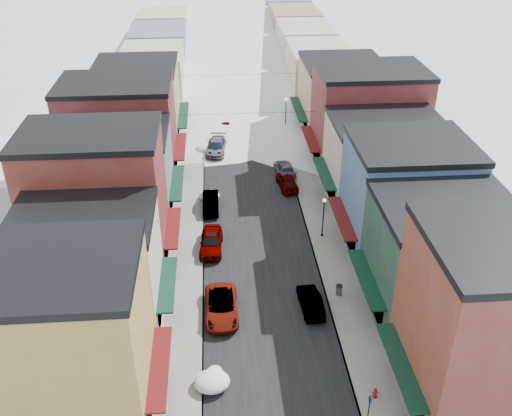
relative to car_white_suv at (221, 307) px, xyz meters
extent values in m
cube|color=black|center=(3.58, 47.58, -0.77)|extent=(10.00, 160.00, 0.01)
cube|color=gray|center=(-3.02, 47.58, -0.70)|extent=(3.20, 160.00, 0.15)
cube|color=gray|center=(10.18, 47.58, -0.70)|extent=(3.20, 160.00, 0.15)
cube|color=slate|center=(-1.47, 47.58, -0.70)|extent=(0.10, 160.00, 0.15)
cube|color=slate|center=(8.63, 47.58, -0.70)|extent=(0.10, 160.00, 0.15)
cube|color=#B68F43|center=(-9.62, -8.42, 4.73)|extent=(10.00, 8.50, 11.00)
cube|color=black|center=(-9.62, -8.42, 10.48)|extent=(10.20, 8.70, 0.50)
cube|color=#5A0F10|center=(-4.02, -8.42, 2.43)|extent=(1.20, 7.22, 0.15)
cube|color=beige|center=(-9.62, 0.08, 3.73)|extent=(10.00, 8.00, 9.00)
cube|color=black|center=(-9.62, 0.08, 8.48)|extent=(10.20, 8.20, 0.50)
cube|color=#0D3020|center=(-4.02, 0.08, 2.43)|extent=(1.20, 6.80, 0.15)
cube|color=maroon|center=(-10.12, 8.08, 5.23)|extent=(11.00, 8.00, 12.00)
cube|color=black|center=(-10.12, 8.08, 11.48)|extent=(11.20, 8.20, 0.50)
cube|color=#5A0F10|center=(-4.02, 8.08, 2.43)|extent=(1.20, 6.80, 0.15)
cube|color=slate|center=(-9.62, 16.58, 3.48)|extent=(10.00, 9.00, 8.50)
cube|color=black|center=(-9.62, 16.58, 7.98)|extent=(10.20, 9.20, 0.50)
cube|color=#0D3020|center=(-4.02, 16.58, 2.43)|extent=(1.20, 7.65, 0.15)
cube|color=maroon|center=(-10.62, 25.58, 4.48)|extent=(12.00, 9.00, 10.50)
cube|color=black|center=(-10.62, 25.58, 9.98)|extent=(12.20, 9.20, 0.50)
cube|color=#5A0F10|center=(-4.02, 25.58, 2.43)|extent=(1.20, 7.65, 0.15)
cube|color=#9C8B66|center=(-9.62, 35.58, 3.98)|extent=(10.00, 11.00, 9.50)
cube|color=black|center=(-9.62, 35.58, 8.98)|extent=(10.20, 11.20, 0.50)
cube|color=#0D3020|center=(-4.02, 35.58, 2.43)|extent=(1.20, 9.35, 0.15)
cube|color=brown|center=(17.28, -9.42, 5.23)|extent=(11.00, 9.00, 12.00)
cube|color=#0D3020|center=(11.18, -9.42, 2.43)|extent=(1.20, 7.65, 0.15)
cube|color=#1C3B2F|center=(16.78, -0.42, 3.73)|extent=(10.00, 9.00, 9.00)
cube|color=black|center=(16.78, -0.42, 8.48)|extent=(10.20, 9.20, 0.50)
cube|color=#0D3020|center=(11.18, -0.42, 2.43)|extent=(1.20, 7.65, 0.15)
cube|color=#3F668F|center=(16.78, 8.58, 4.23)|extent=(10.00, 9.00, 10.00)
cube|color=black|center=(16.78, 8.58, 9.48)|extent=(10.20, 9.20, 0.50)
cube|color=#5A0F10|center=(11.18, 8.58, 2.43)|extent=(1.20, 7.65, 0.15)
cube|color=beige|center=(17.28, 17.58, 3.48)|extent=(11.00, 9.00, 8.50)
cube|color=black|center=(17.28, 17.58, 7.98)|extent=(11.20, 9.20, 0.50)
cube|color=#0D3020|center=(11.18, 17.58, 2.43)|extent=(1.20, 7.65, 0.15)
cube|color=maroon|center=(17.78, 26.58, 4.73)|extent=(12.00, 9.00, 11.00)
cube|color=black|center=(17.78, 26.58, 10.48)|extent=(12.20, 9.20, 0.50)
cube|color=#5A0F10|center=(11.18, 26.58, 2.43)|extent=(1.20, 7.65, 0.15)
cube|color=tan|center=(16.78, 36.58, 3.73)|extent=(10.00, 11.00, 9.00)
cube|color=black|center=(16.78, 36.58, 8.48)|extent=(10.20, 11.20, 0.50)
cube|color=#0D3020|center=(11.18, 36.58, 2.43)|extent=(1.20, 9.35, 0.15)
cube|color=gray|center=(-8.92, 49.58, 3.23)|extent=(9.00, 13.00, 8.00)
cube|color=gray|center=(16.08, 49.58, 3.23)|extent=(9.00, 13.00, 8.00)
cube|color=gray|center=(-8.92, 63.58, 3.23)|extent=(9.00, 13.00, 8.00)
cube|color=gray|center=(16.08, 63.58, 3.23)|extent=(9.00, 13.00, 8.00)
cube|color=gray|center=(-8.92, 77.58, 3.23)|extent=(9.00, 13.00, 8.00)
cube|color=gray|center=(16.08, 77.58, 3.23)|extent=(9.00, 13.00, 8.00)
cube|color=gray|center=(-8.92, 91.58, 3.23)|extent=(9.00, 13.00, 8.00)
cube|color=gray|center=(16.08, 91.58, 3.23)|extent=(9.00, 13.00, 8.00)
cylinder|color=black|center=(3.58, 27.58, 5.43)|extent=(16.40, 0.04, 0.04)
cylinder|color=black|center=(3.58, 42.58, 5.43)|extent=(16.40, 0.04, 0.04)
imported|color=white|center=(0.00, 0.00, 0.00)|extent=(2.61, 5.57, 1.54)
imported|color=#A1A3A9|center=(-0.72, 9.19, 0.09)|extent=(2.35, 5.17, 1.72)
imported|color=black|center=(-0.72, 16.52, 0.00)|extent=(1.65, 4.68, 1.54)
imported|color=#A0A4A8|center=(0.08, 30.43, 0.05)|extent=(2.99, 5.91, 1.65)
imported|color=black|center=(7.08, 0.15, -0.05)|extent=(1.77, 4.46, 1.44)
imported|color=#9A9CA3|center=(7.74, 20.65, 0.01)|extent=(2.33, 4.76, 1.56)
imported|color=black|center=(7.88, 23.98, -0.07)|extent=(2.45, 5.00, 1.40)
imported|color=gray|center=(1.40, 36.79, 0.01)|extent=(2.39, 4.77, 1.56)
imported|color=silver|center=(5.72, 50.95, 0.03)|extent=(2.85, 5.87, 1.61)
cylinder|color=#B80917|center=(9.88, -9.16, -0.57)|extent=(0.33, 0.33, 0.10)
cylinder|color=#B80917|center=(9.88, -9.16, -0.33)|extent=(0.24, 0.24, 0.59)
sphere|color=#B80917|center=(9.88, -9.16, 0.01)|extent=(0.26, 0.26, 0.26)
cylinder|color=#B80917|center=(9.88, -9.16, -0.23)|extent=(0.44, 0.10, 0.10)
cylinder|color=black|center=(8.87, -11.17, 0.60)|extent=(0.07, 0.07, 2.44)
cube|color=navy|center=(8.87, -11.17, 1.49)|extent=(0.14, 0.32, 0.44)
cylinder|color=#505355|center=(9.66, 1.57, -0.19)|extent=(0.50, 0.50, 0.87)
cylinder|color=black|center=(9.66, 1.57, 0.27)|extent=(0.54, 0.54, 0.06)
cylinder|color=black|center=(9.87, 10.50, -0.57)|extent=(0.28, 0.28, 0.09)
cylinder|color=black|center=(9.87, 10.50, 1.23)|extent=(0.11, 0.11, 3.71)
sphere|color=white|center=(9.87, 10.50, 3.23)|extent=(0.33, 0.33, 0.33)
cylinder|color=black|center=(9.43, 36.14, -0.56)|extent=(0.33, 0.33, 0.11)
cylinder|color=black|center=(9.43, 36.14, 1.60)|extent=(0.13, 0.13, 4.45)
sphere|color=white|center=(9.43, 36.14, 3.99)|extent=(0.40, 0.40, 0.40)
ellipsoid|color=white|center=(-0.82, -7.38, -0.25)|extent=(2.47, 2.09, 1.04)
ellipsoid|color=white|center=(-0.62, -6.18, -0.51)|extent=(1.05, 0.95, 0.53)
ellipsoid|color=white|center=(-0.85, 18.62, -0.30)|extent=(2.22, 1.88, 0.94)
ellipsoid|color=white|center=(-0.65, 19.82, -0.53)|extent=(0.95, 0.85, 0.47)
ellipsoid|color=white|center=(-1.32, 30.69, -0.25)|extent=(2.47, 2.09, 1.04)
ellipsoid|color=white|center=(-1.12, 31.89, -0.51)|extent=(1.05, 0.95, 0.53)
camera|label=1|loc=(0.08, -34.72, 29.13)|focal=40.00mm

